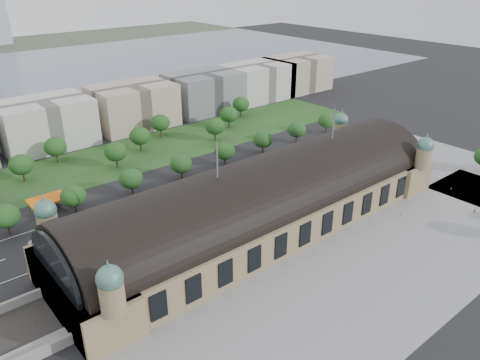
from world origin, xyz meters
TOP-DOWN VIEW (x-y plane):
  - ground at (0.00, 0.00)m, footprint 900.00×900.00m
  - station at (0.00, 0.00)m, footprint 150.00×48.40m
  - plaza_south at (10.00, -44.00)m, footprint 190.00×48.00m
  - plaza_east at (103.00, 0.00)m, footprint 56.00×100.00m
  - road_slab at (-20.00, 38.00)m, footprint 260.00×26.00m
  - grass_belt at (-15.00, 93.00)m, footprint 300.00×45.00m
  - petrol_station at (-53.91, 65.28)m, footprint 14.00×13.00m
  - lake at (0.00, 298.00)m, footprint 700.00×320.00m
  - office_3 at (-30.00, 133.00)m, footprint 45.00×32.00m
  - office_4 at (20.00, 133.00)m, footprint 45.00×32.00m
  - office_5 at (70.00, 133.00)m, footprint 45.00×32.00m
  - office_6 at (115.00, 133.00)m, footprint 45.00×32.00m
  - office_7 at (155.00, 133.00)m, footprint 45.00×32.00m
  - tree_row_2 at (-72.00, 53.00)m, footprint 9.60×9.60m
  - tree_row_3 at (-48.00, 53.00)m, footprint 9.60×9.60m
  - tree_row_4 at (-24.00, 53.00)m, footprint 9.60×9.60m
  - tree_row_5 at (0.00, 53.00)m, footprint 9.60×9.60m
  - tree_row_6 at (24.00, 53.00)m, footprint 9.60×9.60m
  - tree_row_7 at (48.00, 53.00)m, footprint 9.60×9.60m
  - tree_row_8 at (72.00, 53.00)m, footprint 9.60×9.60m
  - tree_row_9 at (96.00, 53.00)m, footprint 9.60×9.60m
  - tree_belt_4 at (-54.00, 95.00)m, footprint 10.40×10.40m
  - tree_belt_5 at (-35.00, 107.00)m, footprint 10.40×10.40m
  - tree_belt_6 at (-16.00, 83.00)m, footprint 10.40×10.40m
  - tree_belt_7 at (3.00, 95.00)m, footprint 10.40×10.40m
  - tree_belt_8 at (22.00, 107.00)m, footprint 10.40×10.40m
  - tree_belt_9 at (41.00, 83.00)m, footprint 10.40×10.40m
  - tree_belt_10 at (60.00, 95.00)m, footprint 10.40×10.40m
  - tree_belt_11 at (79.00, 107.00)m, footprint 10.40×10.40m
  - traffic_car_1 at (-67.08, 41.27)m, footprint 4.49×1.67m
  - traffic_car_2 at (-54.36, 31.25)m, footprint 5.32×2.61m
  - traffic_car_3 at (-42.45, 43.03)m, footprint 4.98×2.10m
  - traffic_car_4 at (17.67, 35.72)m, footprint 4.97×2.52m
  - traffic_car_5 at (22.77, 39.98)m, footprint 4.83×2.00m
  - parked_car_0 at (-55.97, 24.16)m, footprint 4.95×4.49m
  - parked_car_1 at (-70.40, 23.08)m, footprint 5.45×4.01m
  - parked_car_2 at (-43.20, 21.00)m, footprint 5.24×4.64m
  - parked_car_3 at (-48.97, 25.00)m, footprint 4.62×3.15m
  - parked_car_4 at (-52.40, 22.79)m, footprint 5.08×3.31m
  - parked_car_5 at (-25.75, 25.00)m, footprint 6.09×4.96m
  - parked_car_6 at (-39.34, 21.00)m, footprint 5.18×4.54m
  - bus_west at (-23.84, 27.00)m, footprint 11.07×3.53m
  - bus_mid at (16.47, 27.00)m, footprint 13.69×4.25m
  - bus_east at (21.97, 30.26)m, footprint 10.93×3.14m
  - pedestrian_0 at (44.44, -27.89)m, footprint 0.84×0.63m
  - pedestrian_1 at (69.02, -44.00)m, footprint 0.60×0.74m
  - pedestrian_2 at (81.01, -28.33)m, footprint 0.49×0.78m

SIDE VIEW (x-z plane):
  - ground at x=0.00m, z-range 0.00..0.00m
  - plaza_south at x=10.00m, z-range -0.06..0.06m
  - plaza_east at x=103.00m, z-range -0.06..0.06m
  - road_slab at x=-20.00m, z-range -0.05..0.05m
  - grass_belt at x=-15.00m, z-range -0.05..0.05m
  - lake at x=0.00m, z-range -0.04..0.04m
  - parked_car_1 at x=-70.40m, z-range 0.00..1.38m
  - traffic_car_3 at x=-42.45m, z-range 0.00..1.43m
  - parked_car_6 at x=-39.34m, z-range 0.00..1.44m
  - traffic_car_2 at x=-54.36m, z-range 0.00..1.45m
  - parked_car_2 at x=-43.20m, z-range 0.00..1.46m
  - parked_car_3 at x=-48.97m, z-range 0.00..1.46m
  - traffic_car_1 at x=-67.08m, z-range 0.00..1.47m
  - pedestrian_0 at x=44.44m, z-range 0.00..1.54m
  - parked_car_5 at x=-25.75m, z-range 0.00..1.54m
  - pedestrian_2 at x=81.01m, z-range 0.00..1.55m
  - traffic_car_5 at x=22.77m, z-range 0.00..1.56m
  - parked_car_4 at x=-52.40m, z-range 0.00..1.58m
  - traffic_car_4 at x=17.67m, z-range 0.00..1.62m
  - parked_car_0 at x=-55.97m, z-range 0.00..1.64m
  - pedestrian_1 at x=69.02m, z-range 0.00..1.75m
  - bus_east at x=21.97m, z-range 0.00..3.01m
  - bus_west at x=-23.84m, z-range 0.00..3.03m
  - bus_mid at x=16.47m, z-range 0.00..3.75m
  - petrol_station at x=-53.91m, z-range 0.42..5.47m
  - tree_row_2 at x=-72.00m, z-range 1.67..13.19m
  - tree_row_3 at x=-48.00m, z-range 1.67..13.19m
  - tree_row_4 at x=-24.00m, z-range 1.67..13.19m
  - tree_row_5 at x=0.00m, z-range 1.67..13.19m
  - tree_row_6 at x=24.00m, z-range 1.67..13.19m
  - tree_row_7 at x=48.00m, z-range 1.67..13.19m
  - tree_row_8 at x=72.00m, z-range 1.67..13.19m
  - tree_row_9 at x=96.00m, z-range 1.67..13.19m
  - tree_belt_4 at x=-54.00m, z-range 1.81..14.29m
  - tree_belt_5 at x=-35.00m, z-range 1.81..14.29m
  - tree_belt_6 at x=-16.00m, z-range 1.81..14.29m
  - tree_belt_7 at x=3.00m, z-range 1.81..14.29m
  - tree_belt_8 at x=22.00m, z-range 1.81..14.29m
  - tree_belt_9 at x=41.00m, z-range 1.81..14.29m
  - tree_belt_10 at x=60.00m, z-range 1.81..14.29m
  - tree_belt_11 at x=79.00m, z-range 1.81..14.29m
  - station at x=0.00m, z-range -11.87..32.43m
  - office_3 at x=-30.00m, z-range 0.00..24.00m
  - office_4 at x=20.00m, z-range 0.00..24.00m
  - office_5 at x=70.00m, z-range 0.00..24.00m
  - office_6 at x=115.00m, z-range 0.00..24.00m
  - office_7 at x=155.00m, z-range 0.00..24.00m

